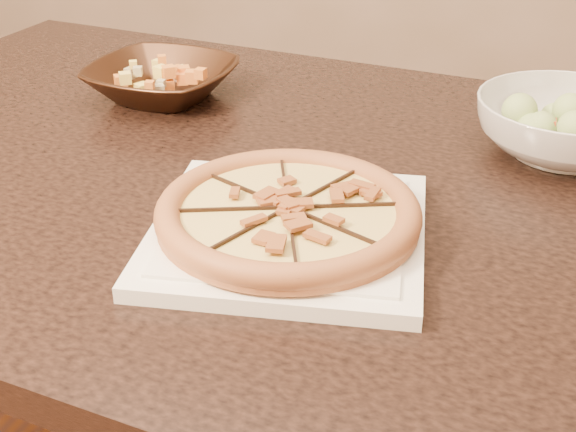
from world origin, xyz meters
The scene contains 7 objects.
dining_table centered at (0.11, -0.06, 0.65)m, with size 1.54×1.05×0.75m.
plate centered at (0.20, -0.22, 0.76)m, with size 0.35×0.35×0.02m.
pizza centered at (0.20, -0.22, 0.78)m, with size 0.29×0.29×0.03m.
bronze_bowl centered at (-0.14, 0.13, 0.78)m, with size 0.23×0.23×0.06m, color #412819.
mixed_dish centered at (-0.14, 0.13, 0.82)m, with size 0.10×0.12×0.03m.
salad_bowl centered at (0.48, 0.13, 0.79)m, with size 0.25×0.25×0.08m, color silver.
salad centered at (0.48, 0.12, 0.85)m, with size 0.12×0.11×0.04m.
Camera 1 is at (0.47, -0.95, 1.21)m, focal length 50.00 mm.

